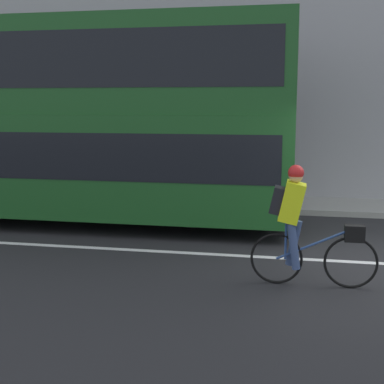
% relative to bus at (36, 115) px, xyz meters
% --- Properties ---
extents(sidewalk_curb, '(60.00, 1.77, 0.13)m').
position_rel_bus_xyz_m(sidewalk_curb, '(6.78, 2.39, -2.17)').
color(sidewalk_curb, gray).
rests_on(sidewalk_curb, ground_plane).
extents(building_facade, '(60.00, 0.30, 8.47)m').
position_rel_bus_xyz_m(building_facade, '(6.78, 3.43, 2.01)').
color(building_facade, '#9E9EA3').
rests_on(building_facade, ground_plane).
extents(bus, '(10.58, 2.53, 4.05)m').
position_rel_bus_xyz_m(bus, '(0.00, 0.00, 0.00)').
color(bus, black).
rests_on(bus, ground_plane).
extents(cyclist_on_bike, '(1.70, 0.32, 1.66)m').
position_rel_bus_xyz_m(cyclist_on_bike, '(5.41, -3.17, -1.34)').
color(cyclist_on_bike, black).
rests_on(cyclist_on_bike, ground_plane).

